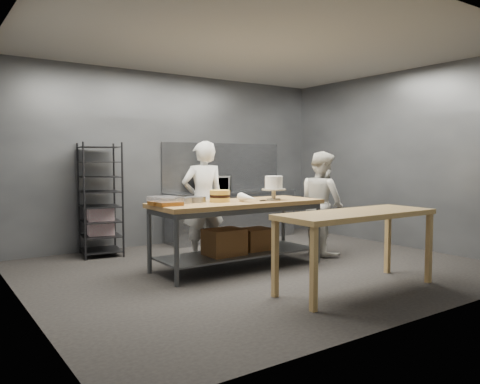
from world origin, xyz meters
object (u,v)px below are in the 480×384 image
(work_table, at_px, (238,226))
(chef_behind, at_px, (203,201))
(chef_right, at_px, (322,203))
(layer_cake, at_px, (220,196))
(microwave, at_px, (213,184))
(speed_rack, at_px, (100,201))
(frosted_cake_stand, at_px, (274,185))
(near_counter, at_px, (357,219))

(work_table, xyz_separation_m, chef_behind, (-0.14, 0.71, 0.31))
(chef_right, xyz_separation_m, layer_cake, (-1.87, 0.04, 0.19))
(chef_right, relative_size, microwave, 2.98)
(microwave, bearing_deg, work_table, -112.36)
(speed_rack, distance_m, microwave, 2.11)
(work_table, height_order, frosted_cake_stand, frosted_cake_stand)
(work_table, xyz_separation_m, near_counter, (0.50, -1.66, 0.24))
(layer_cake, bearing_deg, microwave, 60.89)
(chef_behind, bearing_deg, speed_rack, -36.01)
(near_counter, relative_size, chef_right, 1.24)
(frosted_cake_stand, bearing_deg, chef_right, 7.35)
(near_counter, xyz_separation_m, layer_cake, (-0.76, 1.72, 0.19))
(chef_right, relative_size, frosted_cake_stand, 4.75)
(near_counter, relative_size, microwave, 3.69)
(work_table, relative_size, frosted_cake_stand, 7.06)
(microwave, xyz_separation_m, layer_cake, (-1.07, -1.93, -0.05))
(work_table, bearing_deg, chef_right, 0.92)
(speed_rack, distance_m, chef_behind, 1.66)
(near_counter, distance_m, frosted_cake_stand, 1.58)
(speed_rack, bearing_deg, frosted_cake_stand, -48.13)
(chef_right, distance_m, frosted_cake_stand, 1.14)
(microwave, relative_size, frosted_cake_stand, 1.59)
(chef_behind, bearing_deg, layer_cake, 90.33)
(chef_right, relative_size, layer_cake, 5.89)
(chef_right, bearing_deg, work_table, 99.79)
(chef_behind, bearing_deg, near_counter, 115.67)
(chef_behind, bearing_deg, work_table, 111.60)
(frosted_cake_stand, bearing_deg, chef_behind, 129.34)
(near_counter, height_order, speed_rack, speed_rack)
(frosted_cake_stand, bearing_deg, work_table, 168.00)
(near_counter, xyz_separation_m, chef_right, (1.11, 1.69, -0.01))
(chef_behind, distance_m, microwave, 1.61)
(speed_rack, relative_size, chef_right, 1.08)
(work_table, distance_m, chef_behind, 0.78)
(near_counter, bearing_deg, work_table, 106.87)
(chef_right, height_order, layer_cake, chef_right)
(work_table, relative_size, near_counter, 1.20)
(layer_cake, bearing_deg, speed_rack, 119.01)
(chef_behind, bearing_deg, microwave, -116.28)
(work_table, height_order, chef_right, chef_right)
(speed_rack, bearing_deg, chef_right, -33.05)
(near_counter, bearing_deg, frosted_cake_stand, 88.88)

